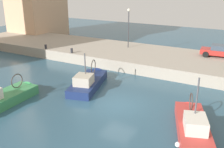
% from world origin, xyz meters
% --- Properties ---
extents(water_surface, '(80.00, 80.00, 0.00)m').
position_xyz_m(water_surface, '(0.00, 0.00, 0.00)').
color(water_surface, '#2D5166').
rests_on(water_surface, ground).
extents(quay_wall, '(9.00, 56.00, 1.20)m').
position_xyz_m(quay_wall, '(11.50, 0.00, 0.60)').
color(quay_wall, '#9E9384').
rests_on(quay_wall, ground).
extents(fishing_boat_navy, '(6.99, 3.65, 4.27)m').
position_xyz_m(fishing_boat_navy, '(2.29, 4.22, 0.13)').
color(fishing_boat_navy, navy).
rests_on(fishing_boat_navy, ground).
extents(fishing_boat_red, '(6.92, 3.84, 4.70)m').
position_xyz_m(fishing_boat_red, '(-1.00, -5.85, 0.14)').
color(fishing_boat_red, '#BC3833').
rests_on(fishing_boat_red, ground).
extents(fishing_boat_green, '(6.63, 2.36, 5.01)m').
position_xyz_m(fishing_boat_green, '(-3.90, 8.00, 0.11)').
color(fishing_boat_green, '#388951').
rests_on(fishing_boat_green, ground).
extents(parked_car_red, '(2.16, 4.13, 1.33)m').
position_xyz_m(parked_car_red, '(13.92, -5.47, 1.89)').
color(parked_car_red, red).
rests_on(parked_car_red, quay_wall).
extents(mooring_bollard_south, '(0.28, 0.28, 0.55)m').
position_xyz_m(mooring_bollard_south, '(7.35, 10.00, 1.48)').
color(mooring_bollard_south, '#2D2D33').
rests_on(mooring_bollard_south, quay_wall).
extents(mooring_bollard_mid, '(0.28, 0.28, 0.55)m').
position_xyz_m(mooring_bollard_mid, '(7.35, 14.00, 1.48)').
color(mooring_bollard_mid, '#2D2D33').
rests_on(mooring_bollard_mid, quay_wall).
extents(quay_streetlamp, '(0.36, 0.36, 4.83)m').
position_xyz_m(quay_streetlamp, '(13.00, 5.37, 4.45)').
color(quay_streetlamp, '#38383D').
rests_on(quay_streetlamp, quay_wall).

